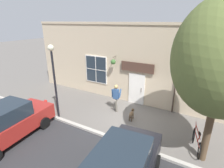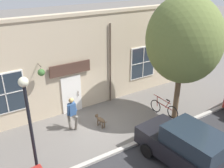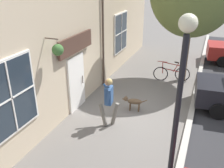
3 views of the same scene
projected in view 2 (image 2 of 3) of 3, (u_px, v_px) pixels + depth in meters
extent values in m
plane|color=#66605B|center=(100.00, 127.00, 12.38)|extent=(90.00, 90.00, 0.00)
cube|color=#B2ADA3|center=(123.00, 149.00, 10.82)|extent=(0.20, 28.00, 0.12)
cube|color=#C6B293|center=(77.00, 65.00, 13.13)|extent=(0.30, 18.00, 5.10)
cube|color=#C6B293|center=(74.00, 14.00, 12.03)|extent=(0.42, 18.00, 0.16)
cube|color=white|center=(72.00, 94.00, 13.39)|extent=(0.10, 1.10, 2.10)
cube|color=#232D38|center=(72.00, 95.00, 13.38)|extent=(0.03, 0.90, 1.90)
cylinder|color=#47382D|center=(78.00, 93.00, 13.48)|extent=(0.03, 0.03, 0.30)
cube|color=#4C3328|center=(70.00, 69.00, 12.68)|extent=(0.08, 2.20, 0.60)
cylinder|color=#47382D|center=(110.00, 64.00, 13.99)|extent=(0.09, 0.09, 4.59)
cylinder|color=#47382D|center=(39.00, 65.00, 11.61)|extent=(0.44, 0.04, 0.04)
cylinder|color=#47382D|center=(41.00, 70.00, 11.54)|extent=(0.01, 0.01, 0.34)
cone|color=#2D2823|center=(42.00, 74.00, 11.63)|extent=(0.32, 0.32, 0.18)
sphere|color=#3D6B33|center=(41.00, 72.00, 11.60)|extent=(0.34, 0.34, 0.34)
cube|color=white|center=(5.00, 94.00, 11.45)|extent=(0.08, 1.82, 2.02)
cube|color=#232D38|center=(5.00, 94.00, 11.43)|extent=(0.03, 1.70, 1.90)
cube|color=white|center=(5.00, 94.00, 11.41)|extent=(0.04, 0.04, 1.90)
cube|color=white|center=(5.00, 94.00, 11.41)|extent=(0.04, 1.70, 0.04)
cube|color=white|center=(143.00, 62.00, 15.33)|extent=(0.08, 1.82, 2.02)
cube|color=#232D38|center=(143.00, 62.00, 15.31)|extent=(0.03, 1.70, 1.90)
cube|color=white|center=(143.00, 63.00, 15.29)|extent=(0.04, 0.04, 1.90)
cube|color=white|center=(143.00, 63.00, 15.29)|extent=(0.04, 1.70, 0.04)
cylinder|color=#6B665B|center=(69.00, 121.00, 12.16)|extent=(0.31, 0.17, 0.84)
cylinder|color=#6B665B|center=(76.00, 123.00, 11.99)|extent=(0.31, 0.17, 0.84)
cube|color=#2D4C7A|center=(72.00, 109.00, 11.78)|extent=(0.26, 0.37, 0.61)
sphere|color=#936B4C|center=(71.00, 100.00, 11.60)|extent=(0.23, 0.23, 0.23)
sphere|color=tan|center=(71.00, 100.00, 11.57)|extent=(0.22, 0.22, 0.22)
cylinder|color=#2D4C7A|center=(68.00, 111.00, 11.61)|extent=(0.17, 0.10, 0.57)
cylinder|color=#2D4C7A|center=(75.00, 106.00, 11.96)|extent=(0.34, 0.12, 0.52)
ellipsoid|color=brown|center=(101.00, 120.00, 12.31)|extent=(0.59, 0.32, 0.20)
cylinder|color=brown|center=(98.00, 123.00, 12.48)|extent=(0.06, 0.06, 0.29)
cylinder|color=brown|center=(100.00, 122.00, 12.56)|extent=(0.06, 0.06, 0.29)
cylinder|color=brown|center=(102.00, 126.00, 12.25)|extent=(0.06, 0.06, 0.29)
cylinder|color=brown|center=(104.00, 125.00, 12.33)|extent=(0.06, 0.06, 0.29)
sphere|color=brown|center=(97.00, 116.00, 12.51)|extent=(0.17, 0.17, 0.17)
cone|color=brown|center=(95.00, 115.00, 12.59)|extent=(0.11, 0.11, 0.09)
cone|color=brown|center=(96.00, 115.00, 12.44)|extent=(0.06, 0.06, 0.07)
cone|color=brown|center=(98.00, 114.00, 12.50)|extent=(0.06, 0.06, 0.07)
cylinder|color=brown|center=(106.00, 122.00, 12.04)|extent=(0.21, 0.07, 0.14)
cylinder|color=brown|center=(177.00, 93.00, 12.67)|extent=(0.27, 0.27, 2.87)
ellipsoid|color=olive|center=(184.00, 40.00, 11.52)|extent=(3.74, 3.37, 4.11)
sphere|color=olive|center=(180.00, 55.00, 11.61)|extent=(2.43, 2.43, 2.43)
torus|color=black|center=(156.00, 106.00, 13.68)|extent=(0.70, 0.12, 0.70)
torus|color=black|center=(173.00, 112.00, 13.07)|extent=(0.70, 0.12, 0.70)
cylinder|color=maroon|center=(164.00, 106.00, 13.29)|extent=(0.94, 0.33, 0.24)
cylinder|color=maroon|center=(168.00, 105.00, 13.13)|extent=(0.25, 0.11, 0.47)
cylinder|color=maroon|center=(164.00, 100.00, 13.19)|extent=(0.79, 0.28, 0.20)
cylinder|color=maroon|center=(157.00, 101.00, 13.50)|extent=(0.09, 0.06, 0.58)
cylinder|color=maroon|center=(157.00, 96.00, 13.40)|extent=(0.46, 0.08, 0.03)
ellipsoid|color=black|center=(168.00, 100.00, 13.02)|extent=(0.27, 0.17, 0.11)
cube|color=black|center=(188.00, 152.00, 9.67)|extent=(4.43, 2.12, 0.76)
cube|color=#1E2833|center=(195.00, 140.00, 9.22)|extent=(2.36, 1.73, 0.68)
cylinder|color=black|center=(147.00, 151.00, 10.32)|extent=(0.63, 0.23, 0.62)
cylinder|color=black|center=(175.00, 135.00, 11.28)|extent=(0.63, 0.23, 0.62)
cylinder|color=black|center=(33.00, 139.00, 8.40)|extent=(0.11, 0.11, 3.87)
sphere|color=beige|center=(23.00, 82.00, 7.51)|extent=(0.32, 0.32, 0.32)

